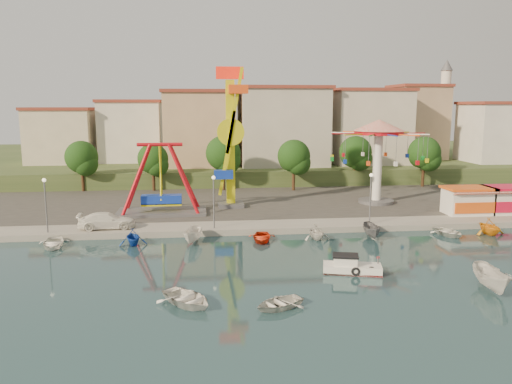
{
  "coord_description": "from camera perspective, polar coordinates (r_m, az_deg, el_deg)",
  "views": [
    {
      "loc": [
        -9.16,
        -35.58,
        12.64
      ],
      "look_at": [
        -3.69,
        14.0,
        4.0
      ],
      "focal_mm": 35.0,
      "sensor_mm": 36.0,
      "label": 1
    }
  ],
  "objects": [
    {
      "name": "cabin_motorboat",
      "position": [
        39.28,
        10.78,
        -8.49
      ],
      "size": [
        4.66,
        2.68,
        1.55
      ],
      "rotation": [
        0.0,
        0.0,
        -0.24
      ],
      "color": "white",
      "rests_on": "ground"
    },
    {
      "name": "hill_terrace",
      "position": [
        103.59,
        -1.19,
        3.65
      ],
      "size": [
        200.0,
        60.0,
        3.0
      ],
      "primitive_type": "cube",
      "color": "#384C26",
      "rests_on": "ground"
    },
    {
      "name": "skiff",
      "position": [
        38.55,
        25.33,
        -8.97
      ],
      "size": [
        2.15,
        4.53,
        1.69
      ],
      "primitive_type": "imported",
      "rotation": [
        0.0,
        0.0,
        -0.12
      ],
      "color": "silver",
      "rests_on": "ground"
    },
    {
      "name": "tree_2",
      "position": [
        71.78,
        -3.76,
        4.43
      ],
      "size": [
        5.02,
        5.02,
        7.85
      ],
      "color": "#382314",
      "rests_on": "quay_deck"
    },
    {
      "name": "tree_5",
      "position": [
        78.78,
        18.68,
        4.26
      ],
      "size": [
        4.83,
        4.83,
        7.54
      ],
      "color": "#382314",
      "rests_on": "quay_deck"
    },
    {
      "name": "building_6",
      "position": [
        99.85,
        26.17,
        6.84
      ],
      "size": [
        8.23,
        8.98,
        12.36
      ],
      "primitive_type": "cube",
      "color": "silver",
      "rests_on": "hill_terrace"
    },
    {
      "name": "moored_boat_1",
      "position": [
        47.34,
        -13.91,
        -4.99
      ],
      "size": [
        3.11,
        3.41,
        1.54
      ],
      "primitive_type": "imported",
      "rotation": [
        0.0,
        0.0,
        0.23
      ],
      "color": "#133DAD",
      "rests_on": "ground"
    },
    {
      "name": "moored_boat_5",
      "position": [
        49.68,
        13.1,
        -4.34
      ],
      "size": [
        1.69,
        3.73,
        1.4
      ],
      "primitive_type": "imported",
      "rotation": [
        0.0,
        0.0,
        -0.09
      ],
      "color": "slate",
      "rests_on": "ground"
    },
    {
      "name": "building_1",
      "position": [
        87.97,
        -14.32,
        6.05
      ],
      "size": [
        12.33,
        9.01,
        8.63
      ],
      "primitive_type": "cube",
      "color": "silver",
      "rests_on": "hill_terrace"
    },
    {
      "name": "building_2",
      "position": [
        87.64,
        -5.7,
        7.15
      ],
      "size": [
        11.95,
        9.28,
        11.23
      ],
      "primitive_type": "cube",
      "color": "tan",
      "rests_on": "hill_terrace"
    },
    {
      "name": "moored_boat_3",
      "position": [
        47.34,
        0.63,
        -5.19
      ],
      "size": [
        3.08,
        3.95,
        0.75
      ],
      "primitive_type": "imported",
      "rotation": [
        0.0,
        0.0,
        -0.15
      ],
      "color": "red",
      "rests_on": "ground"
    },
    {
      "name": "kamikaze_tower",
      "position": [
        59.2,
        -2.85,
        5.9
      ],
      "size": [
        3.61,
        3.1,
        16.5
      ],
      "color": "#59595E",
      "rests_on": "quay_deck"
    },
    {
      "name": "rowboat_b",
      "position": [
        32.31,
        2.58,
        -12.55
      ],
      "size": [
        4.08,
        3.68,
        0.69
      ],
      "primitive_type": "imported",
      "rotation": [
        0.0,
        0.0,
        -1.09
      ],
      "color": "silver",
      "rests_on": "ground"
    },
    {
      "name": "booth_left",
      "position": [
        60.87,
        23.06,
        -0.88
      ],
      "size": [
        5.4,
        3.78,
        3.08
      ],
      "color": "white",
      "rests_on": "quay_deck"
    },
    {
      "name": "moored_boat_6",
      "position": [
        52.85,
        21.15,
        -4.28
      ],
      "size": [
        3.37,
        4.06,
        0.73
      ],
      "primitive_type": "imported",
      "rotation": [
        0.0,
        0.0,
        0.28
      ],
      "color": "white",
      "rests_on": "ground"
    },
    {
      "name": "tree_3",
      "position": [
        71.53,
        4.34,
        4.11
      ],
      "size": [
        4.68,
        4.68,
        7.32
      ],
      "color": "#382314",
      "rests_on": "quay_deck"
    },
    {
      "name": "building_3",
      "position": [
        85.82,
        3.64,
        6.44
      ],
      "size": [
        12.59,
        10.5,
        9.2
      ],
      "primitive_type": "cube",
      "color": "beige",
      "rests_on": "hill_terrace"
    },
    {
      "name": "wave_swinger",
      "position": [
        63.49,
        13.81,
        5.53
      ],
      "size": [
        11.6,
        11.6,
        10.4
      ],
      "color": "#59595E",
      "rests_on": "quay_deck"
    },
    {
      "name": "tree_0",
      "position": [
        74.83,
        -19.32,
        3.78
      ],
      "size": [
        4.6,
        4.6,
        7.19
      ],
      "color": "#382314",
      "rests_on": "quay_deck"
    },
    {
      "name": "lamp_post_0",
      "position": [
        51.69,
        -22.87,
        -1.59
      ],
      "size": [
        0.14,
        0.14,
        5.0
      ],
      "primitive_type": "cylinder",
      "color": "#59595E",
      "rests_on": "quay_deck"
    },
    {
      "name": "lamp_post_1",
      "position": [
        49.53,
        -4.84,
        -1.32
      ],
      "size": [
        0.14,
        0.14,
        5.0
      ],
      "primitive_type": "cylinder",
      "color": "#59595E",
      "rests_on": "quay_deck"
    },
    {
      "name": "building_4",
      "position": [
        92.35,
        11.58,
        6.51
      ],
      "size": [
        10.75,
        9.23,
        9.24
      ],
      "primitive_type": "cube",
      "color": "beige",
      "rests_on": "hill_terrace"
    },
    {
      "name": "van",
      "position": [
        51.71,
        -16.7,
        -3.15
      ],
      "size": [
        5.64,
        2.66,
        1.59
      ],
      "primitive_type": "imported",
      "rotation": [
        0.0,
        0.0,
        1.65
      ],
      "color": "white",
      "rests_on": "quay_deck"
    },
    {
      "name": "building_0",
      "position": [
        85.24,
        -22.95,
        6.56
      ],
      "size": [
        9.26,
        9.53,
        11.87
      ],
      "primitive_type": "cube",
      "color": "beige",
      "rests_on": "hill_terrace"
    },
    {
      "name": "minaret",
      "position": [
        100.32,
        20.73,
        9.15
      ],
      "size": [
        2.8,
        2.8,
        18.0
      ],
      "color": "silver",
      "rests_on": "hill_terrace"
    },
    {
      "name": "moored_boat_7",
      "position": [
        54.81,
        25.12,
        -3.54
      ],
      "size": [
        3.1,
        3.5,
        1.7
      ],
      "primitive_type": "imported",
      "rotation": [
        0.0,
        0.0,
        0.1
      ],
      "color": "orange",
      "rests_on": "ground"
    },
    {
      "name": "moored_boat_2",
      "position": [
        46.93,
        -7.2,
        -4.96
      ],
      "size": [
        2.28,
        4.0,
        1.46
      ],
      "primitive_type": "imported",
      "rotation": [
        0.0,
        0.0,
        -0.24
      ],
      "color": "silver",
      "rests_on": "ground"
    },
    {
      "name": "pirate_ship_ride",
      "position": [
        57.04,
        -10.81,
        1.34
      ],
      "size": [
        10.0,
        5.0,
        8.0
      ],
      "color": "#59595E",
      "rests_on": "quay_deck"
    },
    {
      "name": "building_5",
      "position": [
        95.51,
        19.62,
        6.84
      ],
      "size": [
        12.77,
        10.96,
        11.21
      ],
      "primitive_type": "cube",
      "color": "tan",
      "rests_on": "hill_terrace"
    },
    {
      "name": "rowboat_a",
      "position": [
        33.07,
        -7.87,
        -11.95
      ],
      "size": [
        4.86,
        5.03,
        0.85
      ],
      "primitive_type": "imported",
      "rotation": [
        0.0,
        0.0,
        0.69
      ],
      "color": "white",
      "rests_on": "ground"
    },
    {
      "name": "ground",
      "position": [
        38.86,
        7.79,
        -9.25
      ],
      "size": [
        200.0,
        200.0,
        0.0
      ],
      "primitive_type": "plane",
      "color": "#142F39",
      "rests_on": "ground"
    },
    {
      "name": "quay_deck",
      "position": [
        98.79,
        -0.93,
        2.65
      ],
      "size": [
        200.0,
        100.0,
        0.6
      ],
      "primitive_type": "cube",
      "color": "#9E998E",
      "rests_on": "ground"
    },
    {
      "name": "asphalt_pad",
      "position": [
        67.31,
        1.62,
        -0.48
      ],
      "size": [
        90.0,
        28.0,
        0.01
      ],
      "primitive_type": "cube",
      "color": "#4C4944",
      "rests_on": "quay_deck"
    },
    {
      "name": "tree_4",
      "position": [
        76.84,
        11.3,
        4.49
      ],
      "size": [
        4.86,
        4.86,
        7.6
      ],
      "color": "#382314",
      "rests_on": "quay_deck"
    },
    {
      "name": "moored_boat_4",
      "position": [
        48.15,
        6.9,
        -4.55
      ],
      "size": [
        3.06,
        3.34,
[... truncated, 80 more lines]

